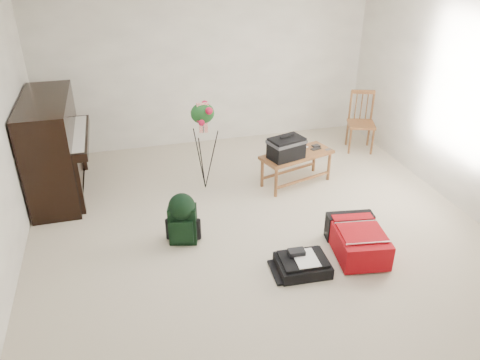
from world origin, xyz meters
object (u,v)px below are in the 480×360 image
object	(u,v)px
bench	(288,149)
green_backpack	(182,216)
red_suitcase	(355,237)
dining_chair	(360,122)
flower_stand	(204,147)
piano	(54,150)
black_duffel	(302,264)

from	to	relation	value
bench	green_backpack	bearing A→B (deg)	-165.24
red_suitcase	bench	bearing A→B (deg)	105.70
dining_chair	green_backpack	distance (m)	3.45
flower_stand	red_suitcase	bearing A→B (deg)	-55.61
red_suitcase	piano	bearing A→B (deg)	153.64
bench	dining_chair	bearing A→B (deg)	12.74
piano	black_duffel	size ratio (longest dim) A/B	2.86
black_duffel	flower_stand	xyz separation A→B (m)	(-0.59, 1.92, 0.51)
bench	black_duffel	world-z (taller)	bench
dining_chair	bench	bearing A→B (deg)	-131.34
dining_chair	green_backpack	world-z (taller)	dining_chair
red_suitcase	green_backpack	bearing A→B (deg)	168.29
piano	black_duffel	xyz separation A→B (m)	(2.40, -2.29, -0.52)
bench	flower_stand	size ratio (longest dim) A/B	0.87
bench	green_backpack	world-z (taller)	bench
red_suitcase	green_backpack	distance (m)	1.82
piano	flower_stand	bearing A→B (deg)	-11.50
piano	red_suitcase	xyz separation A→B (m)	(3.05, -2.12, -0.44)
flower_stand	black_duffel	bearing A→B (deg)	-73.78
piano	flower_stand	distance (m)	1.84
piano	bench	size ratio (longest dim) A/B	1.45
dining_chair	green_backpack	xyz separation A→B (m)	(-2.98, -1.73, -0.11)
bench	dining_chair	distance (m)	1.68
piano	bench	bearing A→B (deg)	-11.54
bench	green_backpack	xyz separation A→B (m)	(-1.51, -0.91, -0.20)
red_suitcase	black_duffel	xyz separation A→B (m)	(-0.65, -0.17, -0.09)
piano	dining_chair	bearing A→B (deg)	3.13
piano	flower_stand	world-z (taller)	piano
red_suitcase	green_backpack	size ratio (longest dim) A/B	1.34
piano	flower_stand	xyz separation A→B (m)	(1.81, -0.37, -0.02)
piano	red_suitcase	bearing A→B (deg)	-34.87
piano	bench	world-z (taller)	piano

